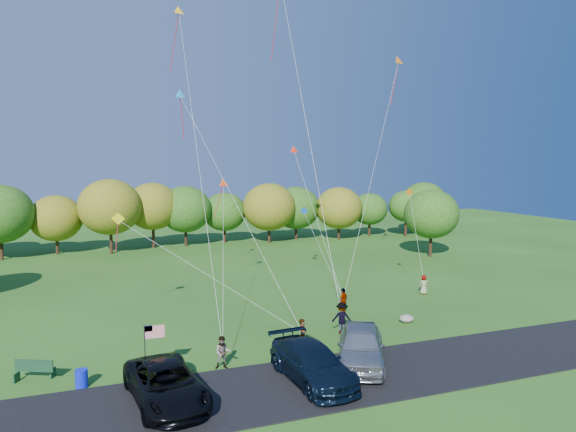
# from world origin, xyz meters

# --- Properties ---
(ground) EXTENTS (140.00, 140.00, 0.00)m
(ground) POSITION_xyz_m (0.00, 0.00, 0.00)
(ground) COLOR #275017
(ground) RESTS_ON ground
(asphalt_lane) EXTENTS (44.00, 6.00, 0.06)m
(asphalt_lane) POSITION_xyz_m (0.00, -4.00, 0.03)
(asphalt_lane) COLOR black
(asphalt_lane) RESTS_ON ground
(treeline) EXTENTS (76.11, 27.39, 8.25)m
(treeline) POSITION_xyz_m (0.46, 35.82, 4.56)
(treeline) COLOR #371F14
(treeline) RESTS_ON ground
(minivan_dark) EXTENTS (3.51, 6.23, 1.64)m
(minivan_dark) POSITION_xyz_m (-7.85, -3.68, 0.88)
(minivan_dark) COLOR black
(minivan_dark) RESTS_ON asphalt_lane
(minivan_navy) EXTENTS (2.94, 6.13, 1.72)m
(minivan_navy) POSITION_xyz_m (-1.10, -3.81, 0.92)
(minivan_navy) COLOR black
(minivan_navy) RESTS_ON asphalt_lane
(minivan_silver) EXTENTS (4.76, 6.18, 1.96)m
(minivan_silver) POSITION_xyz_m (2.00, -2.85, 1.04)
(minivan_silver) COLOR #999BA2
(minivan_silver) RESTS_ON asphalt_lane
(flyer_a) EXTENTS (0.76, 0.77, 1.80)m
(flyer_a) POSITION_xyz_m (-0.01, 0.12, 0.90)
(flyer_a) COLOR #4C4C59
(flyer_a) RESTS_ON ground
(flyer_b) EXTENTS (0.92, 0.78, 1.66)m
(flyer_b) POSITION_xyz_m (-4.70, -0.80, 0.83)
(flyer_b) COLOR #4C4C59
(flyer_b) RESTS_ON ground
(flyer_c) EXTENTS (1.43, 1.17, 1.93)m
(flyer_c) POSITION_xyz_m (3.29, 1.98, 0.97)
(flyer_c) COLOR #4C4C59
(flyer_c) RESTS_ON ground
(flyer_d) EXTENTS (1.11, 1.00, 1.81)m
(flyer_d) POSITION_xyz_m (5.19, 5.61, 0.91)
(flyer_d) COLOR #4C4C59
(flyer_d) RESTS_ON ground
(flyer_e) EXTENTS (0.88, 0.73, 1.54)m
(flyer_e) POSITION_xyz_m (13.53, 8.24, 0.77)
(flyer_e) COLOR #4C4C59
(flyer_e) RESTS_ON ground
(park_bench) EXTENTS (1.85, 1.07, 1.04)m
(park_bench) POSITION_xyz_m (-13.46, 0.88, 0.56)
(park_bench) COLOR #143820
(park_bench) RESTS_ON ground
(trash_barrel) EXTENTS (0.57, 0.57, 0.85)m
(trash_barrel) POSITION_xyz_m (-11.33, -0.70, 0.42)
(trash_barrel) COLOR #0D1CCA
(trash_barrel) RESTS_ON ground
(flag_assembly) EXTENTS (0.97, 0.63, 2.62)m
(flag_assembly) POSITION_xyz_m (-8.18, -0.70, 1.98)
(flag_assembly) COLOR black
(flag_assembly) RESTS_ON ground
(boulder_near) EXTENTS (1.25, 0.98, 0.62)m
(boulder_near) POSITION_xyz_m (3.75, 1.20, 0.31)
(boulder_near) COLOR #9B9788
(boulder_near) RESTS_ON ground
(boulder_far) EXTENTS (0.97, 0.81, 0.51)m
(boulder_far) POSITION_xyz_m (8.23, 2.50, 0.25)
(boulder_far) COLOR gray
(boulder_far) RESTS_ON ground
(kites_aloft) EXTENTS (24.88, 10.43, 18.79)m
(kites_aloft) POSITION_xyz_m (2.62, 13.87, 17.03)
(kites_aloft) COLOR #CA4016
(kites_aloft) RESTS_ON ground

